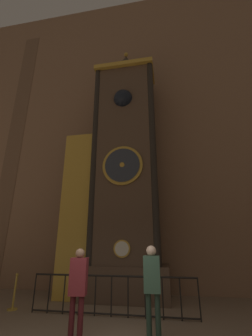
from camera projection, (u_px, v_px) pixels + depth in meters
cathedral_back_wall at (136, 116)px, 11.20m from camera, size 24.00×0.32×15.72m
clock_tower at (118, 173)px, 9.08m from camera, size 3.94×1.84×10.72m
railing_fence at (111, 293)px, 5.98m from camera, size 4.54×0.05×0.99m
visitor_near at (78, 284)px, 4.55m from camera, size 0.37×0.26×1.70m
visitor_far at (152, 281)px, 4.65m from camera, size 0.34×0.23×1.75m
stanchion_post at (14, 298)px, 6.52m from camera, size 0.28×0.28×0.97m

